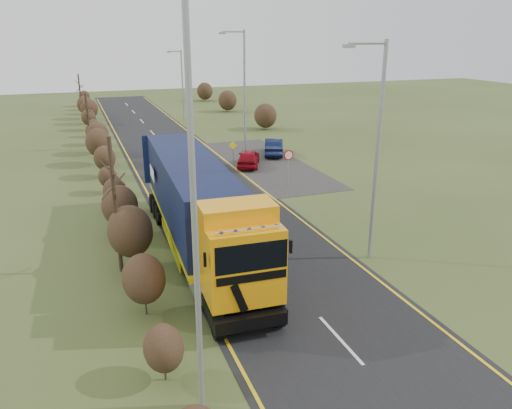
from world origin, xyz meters
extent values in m
plane|color=#39471E|center=(0.00, 0.00, 0.00)|extent=(160.00, 160.00, 0.00)
cube|color=black|center=(0.00, 10.00, 0.01)|extent=(8.00, 120.00, 0.02)
cube|color=#2C2927|center=(6.50, 20.00, 0.01)|extent=(6.00, 18.00, 0.02)
cube|color=yellow|center=(-3.70, 10.00, 0.03)|extent=(0.12, 116.00, 0.01)
cube|color=yellow|center=(3.70, 10.00, 0.03)|extent=(0.12, 116.00, 0.01)
cube|color=silver|center=(0.00, -4.00, 0.03)|extent=(0.12, 3.00, 0.01)
cube|color=silver|center=(0.00, 4.00, 0.03)|extent=(0.12, 3.00, 0.01)
cube|color=silver|center=(0.00, 12.00, 0.03)|extent=(0.12, 3.00, 0.01)
cube|color=silver|center=(0.00, 20.00, 0.03)|extent=(0.12, 3.00, 0.01)
cube|color=silver|center=(0.00, 28.00, 0.03)|extent=(0.12, 3.00, 0.01)
cube|color=silver|center=(0.00, 36.00, 0.03)|extent=(0.12, 3.00, 0.01)
cube|color=silver|center=(0.00, 44.00, 0.03)|extent=(0.12, 3.00, 0.01)
cube|color=silver|center=(0.00, 52.00, 0.03)|extent=(0.12, 3.00, 0.01)
cube|color=silver|center=(0.00, 60.00, 0.03)|extent=(0.12, 3.00, 0.01)
ellipsoid|color=black|center=(-6.02, -4.00, 1.14)|extent=(1.21, 1.57, 1.39)
ellipsoid|color=black|center=(-6.00, 0.00, 1.49)|extent=(1.58, 2.06, 1.82)
ellipsoid|color=black|center=(-5.98, 4.00, 1.84)|extent=(1.96, 2.55, 2.25)
ellipsoid|color=black|center=(-6.03, 8.00, 1.72)|extent=(1.83, 2.38, 2.10)
ellipsoid|color=black|center=(-5.95, 12.00, 1.28)|extent=(1.37, 1.78, 1.57)
ellipsoid|color=black|center=(-6.06, 16.00, 1.13)|extent=(1.20, 1.56, 1.38)
ellipsoid|color=black|center=(-5.92, 20.00, 1.46)|extent=(1.55, 2.02, 1.78)
ellipsoid|color=black|center=(-6.09, 24.00, 1.83)|extent=(1.95, 2.53, 2.24)
ellipsoid|color=black|center=(-5.90, 28.00, 1.74)|extent=(1.85, 2.41, 2.13)
ellipsoid|color=black|center=(-6.12, 32.00, 1.31)|extent=(1.40, 1.81, 1.61)
ellipsoid|color=black|center=(-5.87, 36.00, 1.12)|extent=(1.19, 1.55, 1.37)
ellipsoid|color=black|center=(-6.14, 40.00, 1.43)|extent=(1.52, 1.97, 1.75)
ellipsoid|color=black|center=(-5.84, 44.00, 1.81)|extent=(1.93, 2.51, 2.22)
ellipsoid|color=black|center=(-6.17, 48.00, 1.76)|extent=(1.88, 2.44, 2.16)
ellipsoid|color=black|center=(-5.82, 52.00, 1.34)|extent=(1.43, 1.85, 1.64)
ellipsoid|color=black|center=(-6.19, 56.00, 1.12)|extent=(1.19, 1.55, 1.37)
ellipsoid|color=black|center=(-5.80, 60.00, 1.40)|extent=(1.49, 1.93, 1.71)
cylinder|color=#322419|center=(-6.50, 4.00, 3.03)|extent=(0.18, 0.18, 6.05)
cylinder|color=#322419|center=(-6.50, 30.00, 2.53)|extent=(0.18, 0.18, 5.06)
cylinder|color=#322419|center=(-6.50, 52.00, 2.57)|extent=(0.18, 0.18, 5.15)
cube|color=black|center=(-2.80, -0.72, 0.74)|extent=(2.75, 4.96, 0.47)
cube|color=orange|center=(-2.80, -1.67, 2.48)|extent=(2.74, 2.44, 2.74)
cube|color=black|center=(-2.80, -2.78, 0.58)|extent=(2.64, 0.25, 0.58)
cube|color=black|center=(-3.24, -2.84, 1.63)|extent=(0.64, 0.05, 1.13)
cube|color=black|center=(-2.36, -2.84, 1.63)|extent=(0.64, 0.05, 1.13)
cube|color=black|center=(-2.80, -2.81, 3.06)|extent=(2.48, 0.18, 1.00)
cube|color=black|center=(-2.80, -2.84, 2.32)|extent=(2.42, 0.14, 0.30)
cube|color=orange|center=(-2.80, -1.30, 4.14)|extent=(2.70, 1.60, 0.59)
cylinder|color=silver|center=(-2.80, -2.56, 3.95)|extent=(2.32, 0.17, 0.06)
cube|color=black|center=(-4.31, -2.56, 3.11)|extent=(0.09, 0.12, 0.47)
cube|color=black|center=(-1.29, -2.56, 3.11)|extent=(0.09, 0.12, 0.47)
cylinder|color=gray|center=(-4.01, -0.30, 0.79)|extent=(0.65, 1.40, 0.59)
cylinder|color=gray|center=(-1.59, -0.30, 0.79)|extent=(0.65, 1.40, 0.59)
cube|color=#C6BD0E|center=(-2.80, 6.13, 1.30)|extent=(3.26, 13.39, 0.25)
cube|color=black|center=(-2.80, 6.13, 2.87)|extent=(3.21, 12.97, 2.90)
cube|color=#101D44|center=(-2.80, 12.59, 2.87)|extent=(2.61, 0.18, 2.90)
cube|color=#101D44|center=(-2.80, -0.32, 2.87)|extent=(2.61, 0.18, 2.90)
cube|color=black|center=(-2.80, 10.14, 0.69)|extent=(2.60, 3.91, 0.37)
cube|color=#C6BD0E|center=(-4.09, 5.08, 0.58)|extent=(0.32, 5.79, 0.47)
cube|color=#C6BD0E|center=(-1.51, 5.08, 0.58)|extent=(0.32, 5.79, 0.47)
cylinder|color=black|center=(-3.91, -2.41, 0.55)|extent=(0.39, 1.11, 1.10)
cylinder|color=black|center=(-1.69, -2.41, 0.55)|extent=(0.39, 1.11, 1.10)
cylinder|color=black|center=(-3.91, 0.23, 0.55)|extent=(0.39, 1.11, 1.10)
cylinder|color=black|center=(-1.69, 0.23, 0.55)|extent=(0.39, 1.11, 1.10)
cylinder|color=black|center=(-3.91, 9.19, 0.55)|extent=(0.39, 1.11, 1.10)
cylinder|color=black|center=(-1.69, 9.19, 0.55)|extent=(0.39, 1.11, 1.10)
cylinder|color=black|center=(-3.91, 10.25, 0.55)|extent=(0.39, 1.11, 1.10)
cylinder|color=black|center=(-1.69, 10.25, 0.55)|extent=(0.39, 1.11, 1.10)
cylinder|color=black|center=(-3.91, 11.30, 0.55)|extent=(0.39, 1.11, 1.10)
cylinder|color=black|center=(-1.69, 11.30, 0.55)|extent=(0.39, 1.11, 1.10)
imported|color=maroon|center=(4.91, 19.43, 0.69)|extent=(3.11, 4.35, 1.38)
imported|color=black|center=(8.28, 22.44, 0.71)|extent=(3.01, 4.58, 1.43)
cylinder|color=gray|center=(4.60, 1.44, 4.89)|extent=(0.18, 0.18, 9.78)
cylinder|color=gray|center=(3.73, 1.44, 9.62)|extent=(1.74, 0.12, 0.12)
cube|color=gray|center=(2.86, 1.44, 9.51)|extent=(0.49, 0.20, 0.15)
cylinder|color=gray|center=(5.80, 22.86, 5.15)|extent=(0.18, 0.18, 10.29)
cylinder|color=gray|center=(4.89, 22.86, 10.12)|extent=(1.83, 0.12, 0.12)
cube|color=gray|center=(3.97, 22.86, 10.01)|extent=(0.51, 0.21, 0.16)
cylinder|color=gray|center=(4.84, 42.63, 4.09)|extent=(0.18, 0.18, 8.18)
cylinder|color=gray|center=(4.12, 42.63, 8.04)|extent=(1.45, 0.12, 0.12)
cube|color=gray|center=(3.39, 42.63, 7.95)|extent=(0.41, 0.16, 0.13)
cylinder|color=gray|center=(-5.25, -5.48, 5.63)|extent=(0.16, 0.16, 11.25)
cylinder|color=gray|center=(5.60, 13.27, 1.11)|extent=(0.08, 0.08, 2.23)
cylinder|color=red|center=(5.60, 13.24, 2.23)|extent=(0.71, 0.04, 0.71)
cylinder|color=white|center=(5.60, 13.22, 2.23)|extent=(0.53, 0.02, 0.53)
cylinder|color=gray|center=(4.20, 21.22, 0.65)|extent=(0.08, 0.08, 1.30)
cube|color=yellow|center=(4.20, 21.17, 1.39)|extent=(0.66, 0.04, 0.66)
camera|label=1|loc=(-7.80, -16.79, 9.99)|focal=35.00mm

